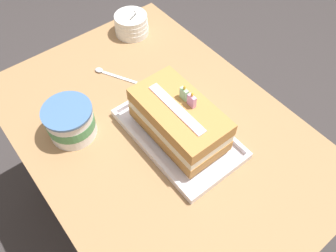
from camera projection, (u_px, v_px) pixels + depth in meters
ground_plane at (161, 216)px, 1.55m from camera, size 8.00×8.00×0.00m
dining_table at (159, 148)px, 1.08m from camera, size 1.03×0.72×0.68m
foil_tray at (178, 134)px, 0.98m from camera, size 0.37×0.22×0.02m
birthday_cake at (179, 119)px, 0.92m from camera, size 0.27×0.15×0.16m
bowl_stack at (131, 24)px, 1.23m from camera, size 0.12×0.12×0.11m
ice_cream_tub at (70, 121)px, 0.95m from camera, size 0.14×0.14×0.10m
serving_spoon_near_tray at (106, 73)px, 1.13m from camera, size 0.14×0.09×0.01m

